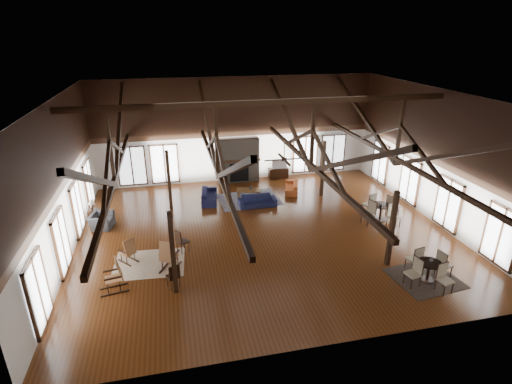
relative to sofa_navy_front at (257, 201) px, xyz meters
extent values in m
plane|color=#552B11|center=(-0.31, -2.89, -0.28)|extent=(16.00, 16.00, 0.00)
cube|color=black|center=(-0.31, -2.89, 5.72)|extent=(16.00, 14.00, 0.02)
cube|color=silver|center=(-0.31, 4.11, 2.72)|extent=(16.00, 0.02, 6.00)
cube|color=silver|center=(-0.31, -9.89, 2.72)|extent=(16.00, 0.02, 6.00)
cube|color=silver|center=(-8.31, -2.89, 2.72)|extent=(0.02, 14.00, 6.00)
cube|color=silver|center=(7.69, -2.89, 2.72)|extent=(0.02, 14.00, 6.00)
cube|color=black|center=(-0.31, -2.89, 5.47)|extent=(15.60, 0.18, 0.22)
cube|color=black|center=(-6.31, -2.89, 2.77)|extent=(0.16, 13.70, 0.18)
cube|color=black|center=(-6.31, -2.89, 4.12)|extent=(0.14, 0.14, 2.70)
cube|color=black|center=(-6.31, 0.61, 4.00)|extent=(0.15, 7.07, 3.12)
cube|color=black|center=(-6.31, -6.39, 4.00)|extent=(0.15, 7.07, 3.12)
cube|color=black|center=(-2.31, -2.89, 2.77)|extent=(0.16, 13.70, 0.18)
cube|color=black|center=(-2.31, -2.89, 4.12)|extent=(0.14, 0.14, 2.70)
cube|color=black|center=(-2.31, 0.61, 4.00)|extent=(0.15, 7.07, 3.12)
cube|color=black|center=(-2.31, -6.39, 4.00)|extent=(0.15, 7.07, 3.12)
cube|color=black|center=(1.69, -2.89, 2.77)|extent=(0.16, 13.70, 0.18)
cube|color=black|center=(1.69, -2.89, 4.12)|extent=(0.14, 0.14, 2.70)
cube|color=black|center=(1.69, 0.61, 4.00)|extent=(0.15, 7.07, 3.12)
cube|color=black|center=(1.69, -6.39, 4.00)|extent=(0.15, 7.07, 3.12)
cube|color=black|center=(5.69, -2.89, 2.77)|extent=(0.16, 13.70, 0.18)
cube|color=black|center=(5.69, -2.89, 4.12)|extent=(0.14, 0.14, 2.70)
cube|color=black|center=(5.69, 0.61, 4.00)|extent=(0.15, 7.07, 3.12)
cube|color=black|center=(5.69, -6.39, 4.00)|extent=(0.15, 7.07, 3.12)
cube|color=black|center=(-4.31, -6.39, 1.25)|extent=(0.16, 0.16, 3.05)
cube|color=black|center=(3.69, -6.39, 1.25)|extent=(0.16, 0.16, 3.05)
cube|color=black|center=(-4.31, 0.61, 1.25)|extent=(0.16, 0.16, 3.05)
cube|color=black|center=(3.69, 0.61, 1.25)|extent=(0.16, 0.16, 3.05)
cube|color=#746758|center=(-0.31, 3.79, 1.02)|extent=(2.40, 0.62, 2.60)
cube|color=black|center=(-0.31, 3.47, 0.37)|extent=(1.10, 0.06, 1.10)
cube|color=#341D0F|center=(-0.31, 3.51, 1.07)|extent=(2.50, 0.20, 0.12)
cylinder|color=black|center=(0.19, -3.89, 3.77)|extent=(0.04, 0.04, 0.70)
cylinder|color=black|center=(0.19, -3.89, 3.42)|extent=(0.20, 0.20, 0.10)
cube|color=black|center=(0.64, -3.89, 3.42)|extent=(0.70, 0.12, 0.02)
cube|color=black|center=(0.19, -3.44, 3.42)|extent=(0.12, 0.70, 0.02)
cube|color=black|center=(-0.26, -3.89, 3.42)|extent=(0.70, 0.12, 0.02)
cube|color=black|center=(0.19, -4.34, 3.42)|extent=(0.12, 0.70, 0.02)
imported|color=#15193A|center=(0.00, 0.00, 0.00)|extent=(1.92, 0.77, 0.56)
imported|color=#141538|center=(-2.33, 1.22, 0.01)|extent=(2.05, 1.02, 0.57)
imported|color=#BB5524|center=(2.30, 1.56, -0.02)|extent=(1.89, 1.21, 0.51)
cube|color=brown|center=(-0.23, 1.09, 0.19)|extent=(1.41, 0.93, 0.06)
cube|color=brown|center=(-0.77, 0.88, -0.06)|extent=(0.06, 0.06, 0.43)
cube|color=brown|center=(-0.77, 1.30, -0.06)|extent=(0.06, 0.06, 0.43)
cube|color=brown|center=(0.31, 0.88, -0.06)|extent=(0.06, 0.06, 0.43)
cube|color=brown|center=(0.31, 1.30, -0.06)|extent=(0.06, 0.06, 0.43)
imported|color=#B2B2B2|center=(-0.11, 1.14, 0.31)|extent=(0.24, 0.24, 0.19)
imported|color=#343537|center=(-7.44, -0.77, 0.06)|extent=(1.21, 1.11, 0.68)
cube|color=black|center=(-7.91, 0.01, 0.01)|extent=(0.44, 0.44, 0.58)
cylinder|color=black|center=(-7.91, 0.01, 0.48)|extent=(0.08, 0.08, 0.35)
cone|color=white|center=(-7.91, 0.01, 0.72)|extent=(0.31, 0.31, 0.25)
cube|color=olive|center=(-6.07, -4.03, 0.11)|extent=(0.62, 0.61, 0.05)
cube|color=olive|center=(-5.94, -4.18, 0.42)|extent=(0.45, 0.42, 0.64)
cube|color=black|center=(-6.21, -4.15, -0.26)|extent=(0.56, 0.62, 0.05)
cube|color=black|center=(-5.93, -3.90, -0.26)|extent=(0.56, 0.62, 0.05)
cube|color=olive|center=(-4.48, -4.86, 0.19)|extent=(0.71, 0.70, 0.06)
cube|color=olive|center=(-4.59, -5.07, 0.56)|extent=(0.57, 0.42, 0.77)
cube|color=black|center=(-4.68, -4.76, -0.25)|extent=(0.48, 0.87, 0.06)
cube|color=black|center=(-4.28, -4.96, -0.25)|extent=(0.48, 0.87, 0.06)
cube|color=olive|center=(-6.41, -5.86, 0.19)|extent=(0.60, 0.62, 0.06)
cube|color=olive|center=(-6.17, -5.82, 0.55)|extent=(0.30, 0.56, 0.77)
cube|color=black|center=(-6.37, -6.08, -0.25)|extent=(0.94, 0.23, 0.06)
cube|color=black|center=(-6.45, -5.65, -0.25)|extent=(0.94, 0.23, 0.06)
cube|color=black|center=(-3.94, -3.73, 0.18)|extent=(0.59, 0.59, 0.05)
cube|color=black|center=(-4.11, -3.83, 0.45)|extent=(0.26, 0.39, 0.56)
cylinder|color=black|center=(-3.94, -3.73, -0.05)|extent=(0.03, 0.03, 0.46)
cube|color=black|center=(-4.40, -6.09, 0.15)|extent=(0.53, 0.53, 0.05)
cube|color=black|center=(-4.32, -6.26, 0.41)|extent=(0.38, 0.20, 0.52)
cylinder|color=black|center=(-4.40, -6.09, -0.06)|extent=(0.03, 0.03, 0.43)
cylinder|color=black|center=(4.57, -7.66, 0.44)|extent=(0.85, 0.85, 0.04)
cylinder|color=black|center=(4.57, -7.66, 0.09)|extent=(0.10, 0.10, 0.70)
cylinder|color=black|center=(4.57, -7.66, -0.26)|extent=(0.51, 0.51, 0.04)
cylinder|color=black|center=(5.32, -2.83, 0.50)|extent=(0.91, 0.91, 0.04)
cylinder|color=black|center=(5.32, -2.83, 0.12)|extent=(0.10, 0.10, 0.76)
cylinder|color=black|center=(5.32, -2.83, -0.26)|extent=(0.55, 0.55, 0.04)
imported|color=#B2B2B2|center=(4.64, -7.61, 0.51)|extent=(0.16, 0.16, 0.10)
imported|color=#B2B2B2|center=(5.23, -2.92, 0.57)|extent=(0.16, 0.16, 0.11)
cube|color=black|center=(2.16, 3.86, 0.02)|extent=(1.18, 0.44, 0.59)
imported|color=#B2B2B2|center=(2.20, 3.86, 0.57)|extent=(0.91, 0.17, 0.52)
cube|color=#C9AC8B|center=(-5.28, -4.37, -0.27)|extent=(2.79, 2.26, 0.01)
cube|color=#171942|center=(-0.26, 0.92, -0.27)|extent=(3.32, 2.60, 0.01)
cube|color=black|center=(4.55, -7.54, -0.27)|extent=(2.48, 2.30, 0.01)
camera|label=1|loc=(-4.09, -18.17, 8.16)|focal=28.00mm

